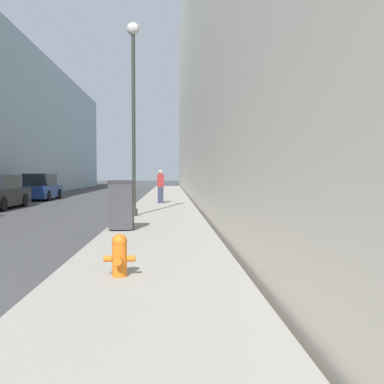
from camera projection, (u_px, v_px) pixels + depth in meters
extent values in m
cube|color=#9E998E|center=(164.00, 204.00, 21.87)|extent=(2.86, 60.00, 0.16)
cube|color=beige|center=(274.00, 51.00, 29.80)|extent=(12.00, 60.00, 20.44)
cylinder|color=orange|center=(120.00, 260.00, 6.12)|extent=(0.21, 0.21, 0.46)
sphere|color=orange|center=(119.00, 242.00, 6.11)|extent=(0.22, 0.22, 0.22)
cylinder|color=orange|center=(119.00, 237.00, 6.11)|extent=(0.06, 0.06, 0.05)
cylinder|color=orange|center=(118.00, 261.00, 5.96)|extent=(0.11, 0.12, 0.11)
cylinder|color=orange|center=(108.00, 259.00, 6.11)|extent=(0.12, 0.09, 0.09)
cylinder|color=orange|center=(131.00, 259.00, 6.13)|extent=(0.12, 0.09, 0.09)
cube|color=#3D3D42|center=(121.00, 206.00, 11.24)|extent=(0.61, 0.64, 1.19)
cube|color=#2D2D31|center=(121.00, 182.00, 11.21)|extent=(0.63, 0.66, 0.08)
cylinder|color=black|center=(113.00, 225.00, 11.52)|extent=(0.05, 0.16, 0.16)
cylinder|color=black|center=(132.00, 225.00, 11.55)|extent=(0.05, 0.16, 0.16)
cylinder|color=#2D332D|center=(134.00, 212.00, 15.00)|extent=(0.24, 0.24, 0.25)
cylinder|color=#2D332D|center=(134.00, 126.00, 14.87)|extent=(0.13, 0.13, 6.30)
sphere|color=silver|center=(133.00, 29.00, 14.73)|extent=(0.44, 0.44, 0.44)
cylinder|color=black|center=(24.00, 200.00, 21.20)|extent=(0.24, 0.64, 0.64)
cylinder|color=black|center=(2.00, 204.00, 18.47)|extent=(0.24, 0.64, 0.64)
cube|color=navy|center=(40.00, 191.00, 26.74)|extent=(1.73, 4.11, 0.74)
cube|color=#1E2328|center=(40.00, 180.00, 26.71)|extent=(1.52, 2.14, 0.75)
cylinder|color=black|center=(34.00, 194.00, 27.94)|extent=(0.24, 0.64, 0.64)
cylinder|color=black|center=(58.00, 194.00, 28.02)|extent=(0.24, 0.64, 0.64)
cylinder|color=black|center=(21.00, 196.00, 25.48)|extent=(0.24, 0.64, 0.64)
cylinder|color=black|center=(48.00, 196.00, 25.56)|extent=(0.24, 0.64, 0.64)
cube|color=#2D3347|center=(161.00, 195.00, 21.52)|extent=(0.29, 0.20, 0.81)
cube|color=maroon|center=(161.00, 181.00, 21.49)|extent=(0.34, 0.20, 0.64)
sphere|color=tan|center=(161.00, 172.00, 21.47)|extent=(0.22, 0.22, 0.22)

